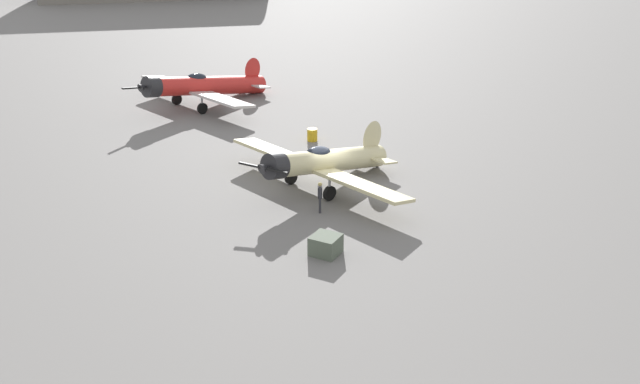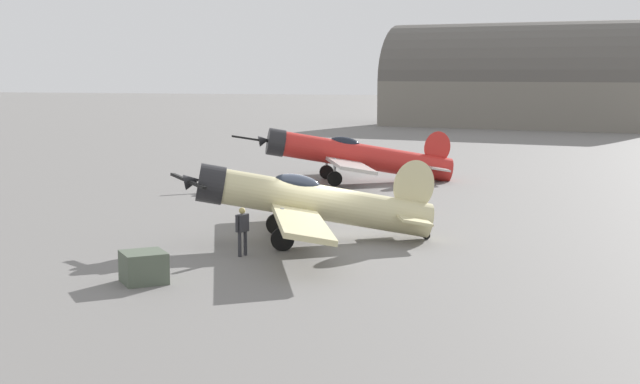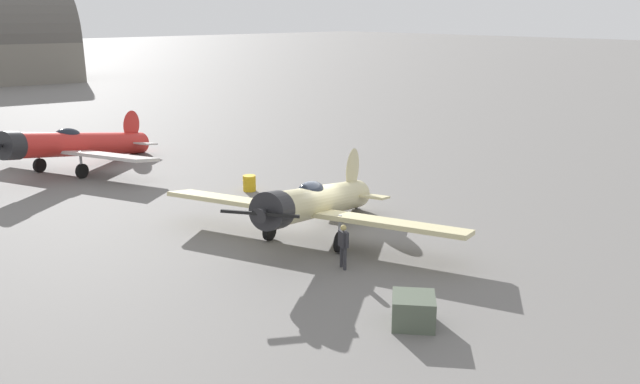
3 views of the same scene
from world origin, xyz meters
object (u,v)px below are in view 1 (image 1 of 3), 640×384
at_px(ground_crew_mechanic, 320,194).
at_px(equipment_crate, 326,245).
at_px(airplane_foreground, 323,162).
at_px(fuel_drum, 312,135).
at_px(airplane_mid_apron, 203,86).

xyz_separation_m(ground_crew_mechanic, equipment_crate, (-1.41, -4.34, -0.53)).
bearing_deg(ground_crew_mechanic, airplane_foreground, -94.37).
xyz_separation_m(equipment_crate, fuel_drum, (4.90, 14.69, -0.05)).
bearing_deg(airplane_foreground, equipment_crate, 47.20).
xyz_separation_m(airplane_mid_apron, fuel_drum, (4.70, -10.17, -1.08)).
bearing_deg(airplane_foreground, fuel_drum, -128.55).
bearing_deg(ground_crew_mechanic, fuel_drum, -88.89).
bearing_deg(fuel_drum, ground_crew_mechanic, -108.64).
xyz_separation_m(airplane_foreground, fuel_drum, (2.16, 7.37, -1.08)).
xyz_separation_m(airplane_foreground, airplane_mid_apron, (-2.54, 17.54, 0.00)).
relative_size(equipment_crate, fuel_drum, 2.14).
bearing_deg(airplane_mid_apron, equipment_crate, 66.31).
xyz_separation_m(airplane_foreground, ground_crew_mechanic, (-1.33, -2.98, -0.49)).
height_order(airplane_mid_apron, ground_crew_mechanic, airplane_mid_apron).
height_order(airplane_foreground, airplane_mid_apron, airplane_mid_apron).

